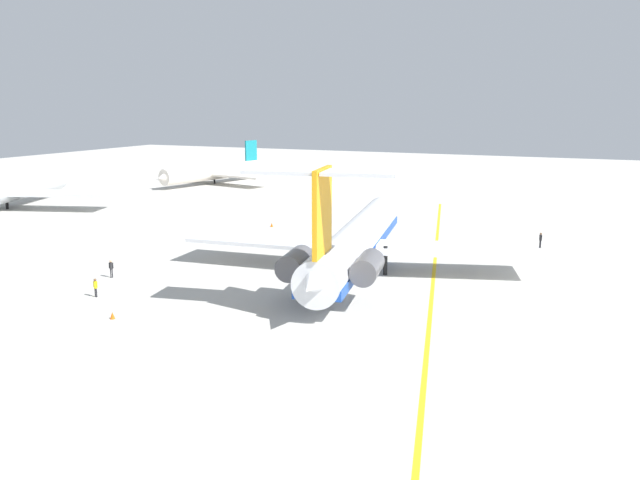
# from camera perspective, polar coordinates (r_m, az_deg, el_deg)

# --- Properties ---
(ground) EXTENTS (300.00, 300.00, 0.00)m
(ground) POSITION_cam_1_polar(r_m,az_deg,el_deg) (64.95, 8.79, -3.15)
(ground) COLOR #B7B5AD
(main_jetliner) EXTENTS (39.48, 35.13, 11.56)m
(main_jetliner) POSITION_cam_1_polar(r_m,az_deg,el_deg) (65.25, 2.98, -0.11)
(main_jetliner) COLOR silver
(main_jetliner) RESTS_ON ground
(airliner_mid_left) EXTENTS (33.18, 33.24, 10.11)m
(airliner_mid_left) POSITION_cam_1_polar(r_m,az_deg,el_deg) (115.77, -24.76, 3.91)
(airliner_mid_left) COLOR silver
(airliner_mid_left) RESTS_ON ground
(airliner_mid_right) EXTENTS (27.28, 27.19, 8.20)m
(airliner_mid_right) POSITION_cam_1_polar(r_m,az_deg,el_deg) (137.90, -9.14, 5.67)
(airliner_mid_right) COLOR silver
(airliner_mid_right) RESTS_ON ground
(ground_crew_near_nose) EXTENTS (0.33, 0.34, 1.76)m
(ground_crew_near_nose) POSITION_cam_1_polar(r_m,az_deg,el_deg) (80.85, 18.12, 0.14)
(ground_crew_near_nose) COLOR black
(ground_crew_near_nose) RESTS_ON ground
(ground_crew_near_tail) EXTENTS (0.28, 0.40, 1.73)m
(ground_crew_near_tail) POSITION_cam_1_polar(r_m,az_deg,el_deg) (66.87, -17.21, -2.14)
(ground_crew_near_tail) COLOR black
(ground_crew_near_tail) RESTS_ON ground
(ground_crew_portside) EXTENTS (0.26, 0.42, 1.64)m
(ground_crew_portside) POSITION_cam_1_polar(r_m,az_deg,el_deg) (60.73, -18.42, -3.65)
(ground_crew_portside) COLOR black
(ground_crew_portside) RESTS_ON ground
(safety_cone_nose) EXTENTS (0.40, 0.40, 0.55)m
(safety_cone_nose) POSITION_cam_1_polar(r_m,az_deg,el_deg) (90.09, -4.09, 1.29)
(safety_cone_nose) COLOR #EA590F
(safety_cone_nose) RESTS_ON ground
(safety_cone_wingtip) EXTENTS (0.40, 0.40, 0.55)m
(safety_cone_wingtip) POSITION_cam_1_polar(r_m,az_deg,el_deg) (54.59, -17.11, -6.10)
(safety_cone_wingtip) COLOR #EA590F
(safety_cone_wingtip) RESTS_ON ground
(taxiway_centreline) EXTENTS (93.18, 22.98, 0.01)m
(taxiway_centreline) POSITION_cam_1_polar(r_m,az_deg,el_deg) (64.73, 9.54, -3.22)
(taxiway_centreline) COLOR gold
(taxiway_centreline) RESTS_ON ground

